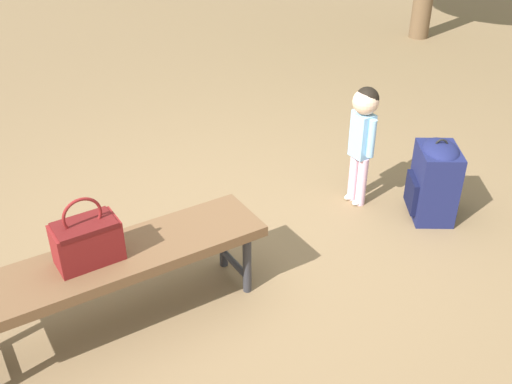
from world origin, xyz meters
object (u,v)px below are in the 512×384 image
at_px(park_bench, 116,264).
at_px(child_standing, 363,128).
at_px(handbag, 87,240).
at_px(backpack_large, 435,178).

bearing_deg(park_bench, child_standing, 2.28).
relative_size(handbag, child_standing, 0.42).
xyz_separation_m(park_bench, child_standing, (1.89, 0.08, 0.18)).
relative_size(child_standing, backpack_large, 1.48).
xyz_separation_m(park_bench, backpack_large, (2.16, -0.36, -0.10)).
distance_m(handbag, child_standing, 2.01).
distance_m(park_bench, handbag, 0.22).
relative_size(park_bench, handbag, 4.44).
relative_size(handbag, backpack_large, 0.63).
xyz_separation_m(park_bench, handbag, (-0.12, 0.03, 0.18)).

